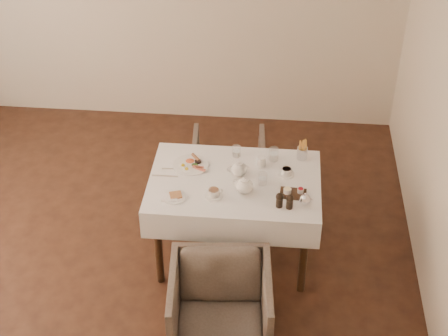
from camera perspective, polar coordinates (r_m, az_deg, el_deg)
table at (r=5.18m, az=0.87°, el=-2.05°), size 1.28×0.88×0.75m
armchair_near at (r=4.76m, az=-0.30°, el=-11.64°), size 0.74×0.76×0.64m
armchair_far at (r=6.00m, az=0.39°, el=-0.01°), size 0.67×0.69×0.59m
breakfast_plate at (r=5.26m, az=-2.77°, el=0.31°), size 0.27×0.27×0.03m
side_plate at (r=4.95m, az=-4.25°, el=-2.40°), size 0.17×0.17×0.02m
teapot_centre at (r=5.12m, az=1.26°, el=0.00°), size 0.19×0.16×0.13m
teapot_front at (r=4.95m, az=1.72°, el=-1.43°), size 0.21×0.19×0.14m
creamer at (r=5.24m, az=3.13°, el=0.57°), size 0.09×0.09×0.08m
teacup_near at (r=4.94m, az=-0.85°, el=-2.12°), size 0.13×0.13×0.06m
teacup_far at (r=5.17m, az=5.22°, el=-0.33°), size 0.12×0.12×0.06m
glass_left at (r=5.34m, az=1.05°, el=1.42°), size 0.08×0.08×0.09m
glass_mid at (r=5.05m, az=3.24°, el=-0.89°), size 0.07×0.07×0.09m
glass_right at (r=5.30m, az=4.14°, el=1.17°), size 0.09×0.09×0.10m
condiment_board at (r=4.99m, az=5.74°, el=-2.06°), size 0.20×0.14×0.05m
pepper_mill_left at (r=4.85m, az=4.64°, el=-2.67°), size 0.06×0.06×0.12m
pepper_mill_right at (r=4.84m, az=5.48°, el=-2.80°), size 0.07×0.07×0.11m
silver_pot at (r=4.88m, az=6.75°, el=-2.58°), size 0.10×0.08×0.11m
fries_cup at (r=5.32m, az=6.53°, el=1.49°), size 0.08×0.08×0.17m
cutlery_fork at (r=5.23m, az=-4.24°, el=-0.07°), size 0.18×0.02×0.00m
cutlery_knife at (r=5.16m, az=-4.93°, el=-0.66°), size 0.20×0.02×0.00m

